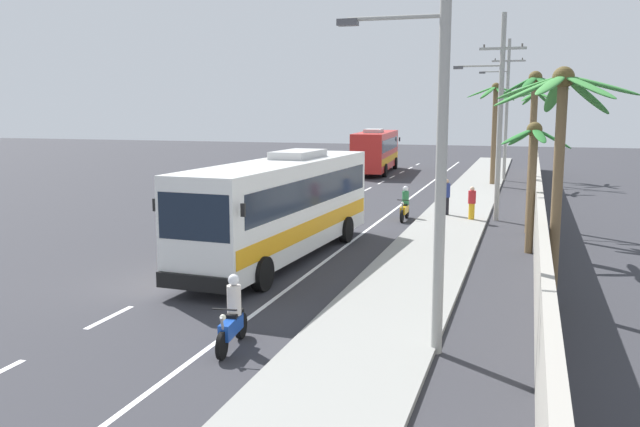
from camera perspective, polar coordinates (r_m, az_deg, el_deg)
ground_plane at (r=21.21m, az=-12.04°, el=-5.86°), size 160.00×160.00×0.00m
sidewalk_kerb at (r=28.52m, az=10.26°, el=-1.85°), size 3.20×90.00×0.14m
lane_markings at (r=33.51m, az=3.40°, el=-0.23°), size 3.61×71.00×0.01m
boundary_wall at (r=32.10m, az=17.96°, el=1.00°), size 0.24×60.00×2.30m
coach_bus_foreground at (r=23.87m, az=-3.18°, el=0.80°), size 3.37×12.17×3.78m
coach_bus_far_lane at (r=55.80m, az=4.75°, el=5.40°), size 3.48×10.98×3.65m
motorcycle_beside_bus at (r=32.49m, az=7.22°, el=0.60°), size 0.56×1.96×1.64m
motorcycle_trailing at (r=15.39m, az=-7.44°, el=-8.83°), size 0.56×1.96×1.66m
pedestrian_near_kerb at (r=33.55m, az=10.68°, el=1.46°), size 0.36×0.36×1.75m
pedestrian_midwalk at (r=32.39m, az=12.77°, el=0.93°), size 0.36×0.36×1.56m
utility_pole_nearest at (r=14.43m, az=10.05°, el=7.40°), size 3.59×0.24×9.30m
utility_pole_mid at (r=32.84m, az=14.93°, el=8.28°), size 3.29×0.24×9.67m
utility_pole_far at (r=51.34m, az=15.50°, el=8.76°), size 3.23×0.24×10.25m
palm_nearest at (r=18.64m, az=19.74°, el=6.85°), size 3.64×3.51×6.41m
palm_second at (r=25.80m, az=17.63°, el=4.35°), size 2.57×2.87×4.85m
palm_third at (r=47.66m, az=14.63°, el=8.11°), size 3.89×3.47×7.03m
palm_fourth at (r=52.97m, az=17.81°, el=8.05°), size 3.65×3.17×6.73m
palm_farthest at (r=29.92m, az=17.68°, el=7.68°), size 2.75×2.73×6.88m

